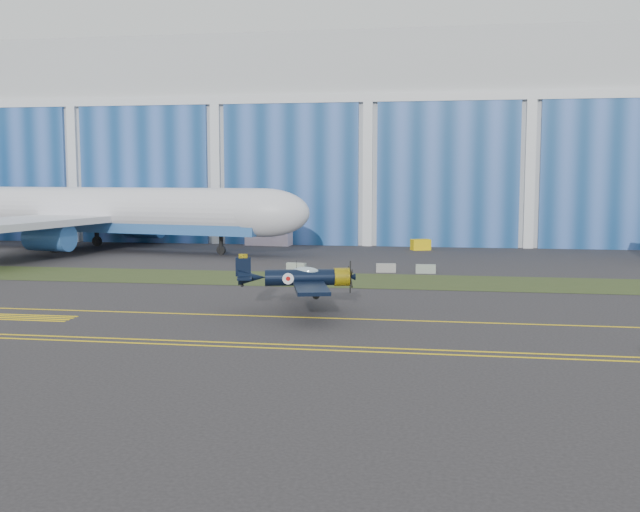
% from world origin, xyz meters
% --- Properties ---
extents(ground, '(260.00, 260.00, 0.00)m').
position_xyz_m(ground, '(0.00, 0.00, 0.00)').
color(ground, '#312E30').
rests_on(ground, ground).
extents(grass_median, '(260.00, 10.00, 0.02)m').
position_xyz_m(grass_median, '(0.00, 14.00, 0.02)').
color(grass_median, '#475128').
rests_on(grass_median, ground).
extents(hangar, '(220.00, 45.70, 30.00)m').
position_xyz_m(hangar, '(0.00, 71.79, 14.96)').
color(hangar, silver).
rests_on(hangar, ground).
extents(taxiway_centreline, '(200.00, 0.20, 0.02)m').
position_xyz_m(taxiway_centreline, '(0.00, -5.00, 0.01)').
color(taxiway_centreline, yellow).
rests_on(taxiway_centreline, ground).
extents(edge_line_near, '(80.00, 0.20, 0.02)m').
position_xyz_m(edge_line_near, '(0.00, -14.50, 0.01)').
color(edge_line_near, yellow).
rests_on(edge_line_near, ground).
extents(edge_line_far, '(80.00, 0.20, 0.02)m').
position_xyz_m(edge_line_far, '(0.00, -13.50, 0.01)').
color(edge_line_far, yellow).
rests_on(edge_line_far, ground).
extents(hold_short_ladder, '(6.00, 2.40, 0.02)m').
position_xyz_m(hold_short_ladder, '(-18.00, -8.10, 0.01)').
color(hold_short_ladder, yellow).
rests_on(hold_short_ladder, ground).
extents(warbird, '(12.20, 13.65, 3.45)m').
position_xyz_m(warbird, '(0.17, -3.12, 2.56)').
color(warbird, black).
rests_on(warbird, ground).
extents(jetliner, '(77.13, 68.86, 23.66)m').
position_xyz_m(jetliner, '(-35.48, 38.01, 11.83)').
color(jetliner, silver).
rests_on(jetliner, ground).
extents(shipping_container, '(6.61, 3.17, 2.77)m').
position_xyz_m(shipping_container, '(-13.95, 47.96, 1.38)').
color(shipping_container, silver).
rests_on(shipping_container, ground).
extents(tug, '(2.82, 2.29, 1.42)m').
position_xyz_m(tug, '(7.59, 44.40, 0.71)').
color(tug, yellow).
rests_on(tug, ground).
extents(barrier_a, '(2.07, 0.92, 0.90)m').
position_xyz_m(barrier_a, '(-4.52, 19.63, 0.45)').
color(barrier_a, '#939D92').
rests_on(barrier_a, ground).
extents(barrier_b, '(2.06, 0.83, 0.90)m').
position_xyz_m(barrier_b, '(4.68, 20.50, 0.45)').
color(barrier_b, gray).
rests_on(barrier_b, ground).
extents(barrier_c, '(2.03, 0.70, 0.90)m').
position_xyz_m(barrier_c, '(8.72, 20.33, 0.45)').
color(barrier_c, '#8F9C8E').
rests_on(barrier_c, ground).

